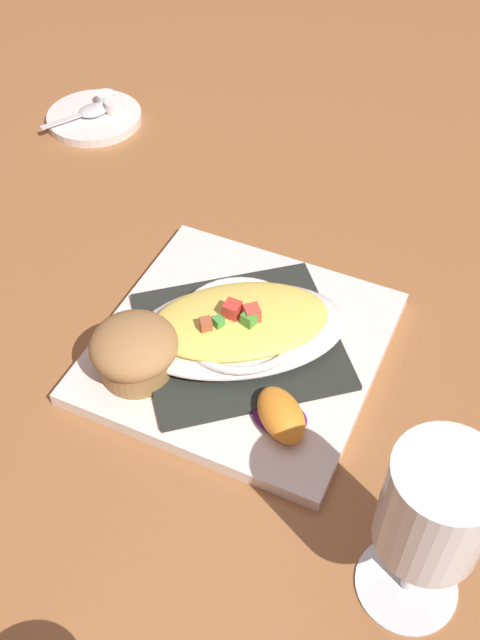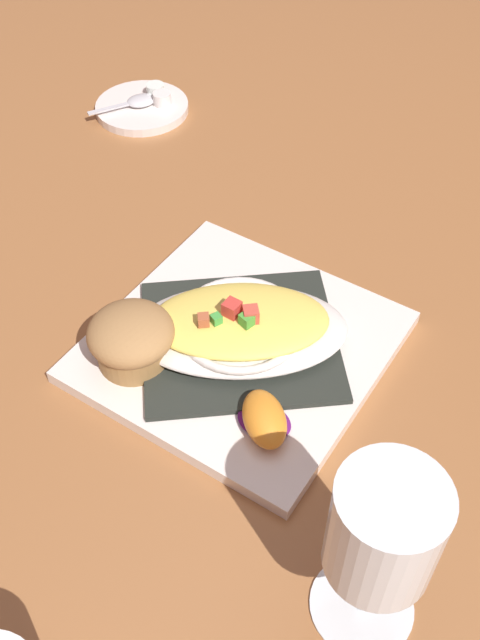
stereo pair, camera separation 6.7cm
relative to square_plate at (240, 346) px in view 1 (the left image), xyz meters
name	(u,v)px [view 1 (the left image)]	position (x,y,z in m)	size (l,w,h in m)	color
ground_plane	(240,351)	(0.00, 0.00, -0.01)	(2.60, 2.60, 0.00)	#996136
square_plate	(240,346)	(0.00, 0.00, 0.00)	(0.25, 0.25, 0.01)	white
folded_napkin	(240,340)	(0.00, 0.00, 0.01)	(0.18, 0.16, 0.01)	#252A24
gratin_dish	(240,326)	(0.00, 0.00, 0.03)	(0.23, 0.22, 0.05)	silver
muffin	(135,350)	(0.06, 0.08, 0.04)	(0.08, 0.08, 0.05)	#9E733F
orange_garnish	(281,415)	(-0.08, 0.06, 0.02)	(0.07, 0.06, 0.03)	#5B1766
stemmed_glass	(434,514)	(-0.22, 0.13, 0.10)	(0.08, 0.08, 0.16)	white
creamer_saucer	(94,118)	(0.36, -0.24, 0.00)	(0.12, 0.12, 0.01)	white
spoon	(91,111)	(0.36, -0.24, 0.01)	(0.06, 0.09, 0.01)	silver
creamer_cup_0	(114,107)	(0.34, -0.26, 0.01)	(0.02, 0.02, 0.02)	white
creamer_cup_1	(106,99)	(0.36, -0.27, 0.01)	(0.02, 0.02, 0.02)	white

